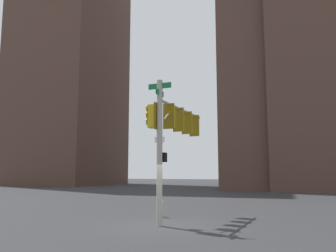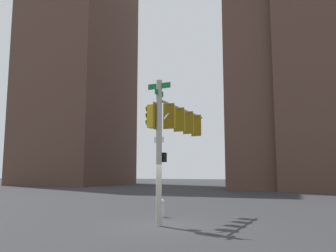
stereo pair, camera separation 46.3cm
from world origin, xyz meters
name	(u,v)px [view 1 (the left image)]	position (x,y,z in m)	size (l,w,h in m)	color
ground_plane	(165,226)	(0.00, 0.00, 0.00)	(200.00, 200.00, 0.00)	#2D2D30
signal_pole_assembly	(174,128)	(1.50, 0.10, 4.23)	(5.76, 1.29, 6.12)	#9E998C
fire_hydrant	(161,207)	(2.57, 1.09, 0.47)	(0.34, 0.26, 0.87)	#B2B2B7
building_brick_nearside	(287,33)	(39.78, -5.94, 23.16)	(23.23, 17.54, 46.32)	#4C3328
building_brick_midblock	(323,27)	(35.90, -10.64, 21.98)	(17.68, 15.00, 43.96)	#4C3328
building_brick_farside	(72,46)	(41.09, 33.06, 26.36)	(18.66, 15.93, 52.71)	#4C3328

